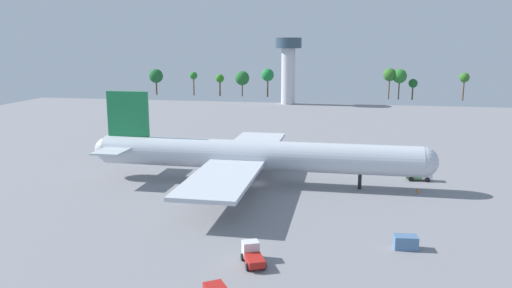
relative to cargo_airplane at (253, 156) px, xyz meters
name	(u,v)px	position (x,y,z in m)	size (l,w,h in m)	color
ground_plane	(256,184)	(0.51, 0.00, -5.81)	(277.34, 277.34, 0.00)	gray
cargo_airplane	(253,156)	(0.00, 0.00, 0.00)	(69.33, 56.48, 18.17)	silver
maintenance_van	(420,175)	(33.41, 8.52, -4.73)	(5.19, 2.41, 2.11)	silver
fuel_truck	(407,158)	(32.51, 24.65, -4.66)	(4.28, 2.76, 2.49)	#333338
baggage_tug	(253,255)	(6.84, -36.45, -4.65)	(3.93, 5.36, 2.49)	silver
cargo_container_fore	(406,242)	(26.73, -28.10, -4.87)	(3.33, 2.22, 1.88)	#4C729E
safety_cone_nose	(417,190)	(31.71, -0.17, -5.39)	(0.58, 0.58, 0.83)	orange
control_tower	(288,63)	(-9.46, 134.56, 12.97)	(11.94, 11.94, 30.21)	silver
tree_line_backdrop	(286,77)	(-14.08, 163.48, 4.83)	(164.94, 7.56, 15.61)	#51381E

